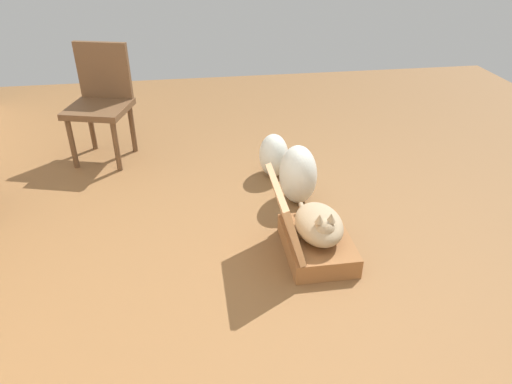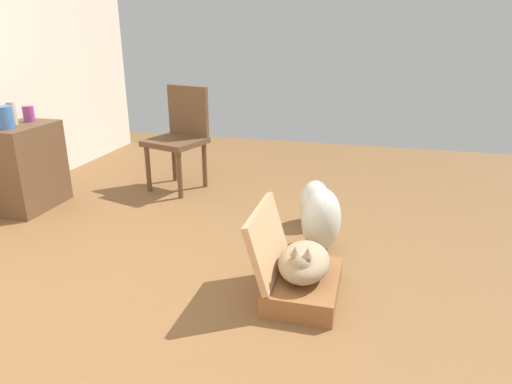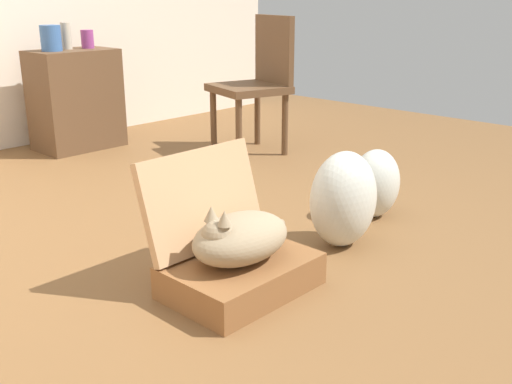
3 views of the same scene
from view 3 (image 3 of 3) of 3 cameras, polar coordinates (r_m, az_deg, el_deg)
name	(u,v)px [view 3 (image 3 of 3)]	position (r m, az deg, el deg)	size (l,w,h in m)	color
ground_plane	(120,258)	(2.66, -12.72, -6.07)	(7.68, 7.68, 0.00)	brown
suitcase_base	(241,275)	(2.30, -1.42, -7.87)	(0.55, 0.39, 0.13)	brown
suitcase_lid	(202,199)	(2.34, -5.09, -0.69)	(0.55, 0.39, 0.04)	tan
cat	(239,238)	(2.23, -1.62, -4.32)	(0.49, 0.28, 0.23)	#998466
plastic_bag_white	(343,199)	(2.67, 8.25, -0.68)	(0.34, 0.26, 0.43)	silver
plastic_bag_clear	(375,183)	(3.06, 11.17, 0.80)	(0.28, 0.23, 0.35)	silver
side_table	(76,100)	(4.55, -16.64, 8.34)	(0.58, 0.38, 0.70)	brown
vase_tall	(51,38)	(4.43, -18.78, 13.58)	(0.14, 0.14, 0.17)	#38609E
vase_short	(87,39)	(4.59, -15.62, 13.72)	(0.09, 0.09, 0.13)	#8C387A
vase_round	(66,36)	(4.54, -17.46, 13.87)	(0.07, 0.07, 0.18)	#B7AD99
chair	(258,79)	(4.23, 0.18, 10.57)	(0.56, 0.57, 0.93)	brown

